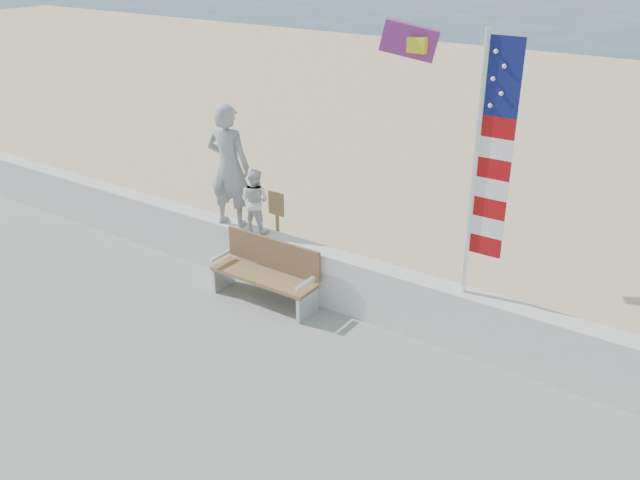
% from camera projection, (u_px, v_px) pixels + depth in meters
% --- Properties ---
extents(ground, '(220.00, 220.00, 0.00)m').
position_uv_depth(ground, '(236.00, 368.00, 9.52)').
color(ground, '#2A4355').
rests_on(ground, ground).
extents(sand, '(90.00, 40.00, 0.08)m').
position_uv_depth(sand, '(481.00, 184.00, 16.26)').
color(sand, '#D1B58B').
rests_on(sand, ground).
extents(seawall, '(30.00, 0.35, 0.90)m').
position_uv_depth(seawall, '(317.00, 274.00, 10.76)').
color(seawall, silver).
rests_on(seawall, boardwalk).
extents(adult, '(0.83, 0.62, 2.05)m').
position_uv_depth(adult, '(228.00, 166.00, 11.04)').
color(adult, gray).
rests_on(adult, seawall).
extents(child, '(0.56, 0.46, 1.06)m').
position_uv_depth(child, '(255.00, 201.00, 10.97)').
color(child, silver).
rests_on(child, seawall).
extents(bench, '(1.80, 0.57, 1.00)m').
position_uv_depth(bench, '(267.00, 271.00, 10.73)').
color(bench, olive).
rests_on(bench, boardwalk).
extents(flag, '(0.50, 0.08, 3.50)m').
position_uv_depth(flag, '(485.00, 160.00, 8.46)').
color(flag, white).
rests_on(flag, seawall).
extents(parafoil_kite, '(1.01, 0.63, 0.68)m').
position_uv_depth(parafoil_kite, '(411.00, 41.00, 11.05)').
color(parafoil_kite, red).
rests_on(parafoil_kite, ground).
extents(sign, '(0.32, 0.07, 1.46)m').
position_uv_depth(sign, '(277.00, 224.00, 11.79)').
color(sign, olive).
rests_on(sign, sand).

